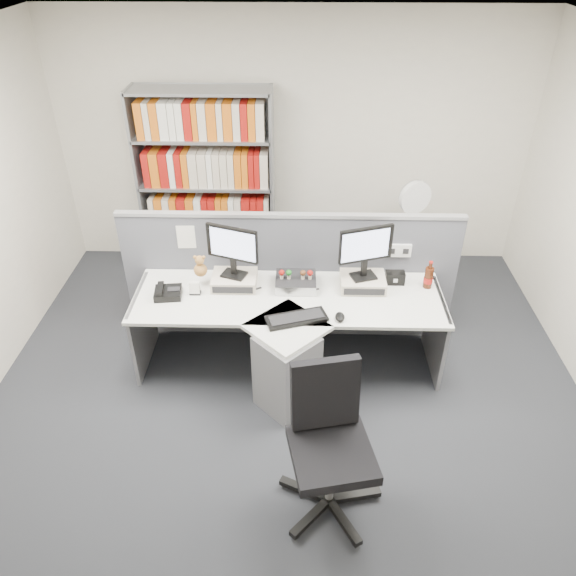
{
  "coord_description": "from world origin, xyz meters",
  "views": [
    {
      "loc": [
        0.09,
        -2.97,
        3.37
      ],
      "look_at": [
        0.0,
        0.65,
        0.92
      ],
      "focal_mm": 34.42,
      "sensor_mm": 36.0,
      "label": 1
    }
  ],
  "objects_px": {
    "speaker": "(395,278)",
    "filing_cabinet": "(406,263)",
    "office_chair": "(329,438)",
    "monitor_left": "(232,247)",
    "monitor_right": "(366,248)",
    "desk_fan": "(414,201)",
    "desktop_pc": "(296,282)",
    "mouse": "(340,317)",
    "desk": "(288,338)",
    "desk_calendar": "(195,289)",
    "cola_bottle": "(428,278)",
    "desk_phone": "(167,292)",
    "shelving_unit": "(207,188)",
    "keyboard": "(296,318)"
  },
  "relations": [
    {
      "from": "monitor_right",
      "to": "office_chair",
      "type": "height_order",
      "value": "monitor_right"
    },
    {
      "from": "desk_phone",
      "to": "desk_calendar",
      "type": "bearing_deg",
      "value": 10.29
    },
    {
      "from": "desk_phone",
      "to": "cola_bottle",
      "type": "relative_size",
      "value": 0.95
    },
    {
      "from": "shelving_unit",
      "to": "office_chair",
      "type": "height_order",
      "value": "shelving_unit"
    },
    {
      "from": "desk",
      "to": "keyboard",
      "type": "xyz_separation_m",
      "value": [
        0.07,
        -0.1,
        0.28
      ]
    },
    {
      "from": "desk",
      "to": "office_chair",
      "type": "relative_size",
      "value": 2.42
    },
    {
      "from": "mouse",
      "to": "desk_fan",
      "type": "xyz_separation_m",
      "value": [
        0.79,
        1.48,
        0.31
      ]
    },
    {
      "from": "desktop_pc",
      "to": "desk_calendar",
      "type": "relative_size",
      "value": 3.02
    },
    {
      "from": "office_chair",
      "to": "monitor_left",
      "type": "bearing_deg",
      "value": 116.34
    },
    {
      "from": "desk",
      "to": "desktop_pc",
      "type": "height_order",
      "value": "desktop_pc"
    },
    {
      "from": "desk_fan",
      "to": "keyboard",
      "type": "bearing_deg",
      "value": -127.03
    },
    {
      "from": "desk",
      "to": "shelving_unit",
      "type": "xyz_separation_m",
      "value": [
        -0.9,
        1.85,
        0.52
      ]
    },
    {
      "from": "keyboard",
      "to": "speaker",
      "type": "relative_size",
      "value": 3.11
    },
    {
      "from": "filing_cabinet",
      "to": "cola_bottle",
      "type": "bearing_deg",
      "value": -90.73
    },
    {
      "from": "desk_calendar",
      "to": "speaker",
      "type": "xyz_separation_m",
      "value": [
        1.7,
        0.21,
        0.01
      ]
    },
    {
      "from": "filing_cabinet",
      "to": "desk_fan",
      "type": "bearing_deg",
      "value": -90.0
    },
    {
      "from": "monitor_left",
      "to": "shelving_unit",
      "type": "distance_m",
      "value": 1.53
    },
    {
      "from": "cola_bottle",
      "to": "shelving_unit",
      "type": "xyz_separation_m",
      "value": [
        -2.09,
        1.45,
        0.16
      ]
    },
    {
      "from": "desktop_pc",
      "to": "office_chair",
      "type": "height_order",
      "value": "office_chair"
    },
    {
      "from": "desk",
      "to": "shelving_unit",
      "type": "height_order",
      "value": "shelving_unit"
    },
    {
      "from": "mouse",
      "to": "speaker",
      "type": "xyz_separation_m",
      "value": [
        0.5,
        0.53,
        0.03
      ]
    },
    {
      "from": "monitor_left",
      "to": "desk_calendar",
      "type": "bearing_deg",
      "value": -156.77
    },
    {
      "from": "office_chair",
      "to": "desk_phone",
      "type": "bearing_deg",
      "value": 133.79
    },
    {
      "from": "monitor_right",
      "to": "desk_fan",
      "type": "relative_size",
      "value": 0.83
    },
    {
      "from": "desk_calendar",
      "to": "speaker",
      "type": "bearing_deg",
      "value": 6.89
    },
    {
      "from": "desk_calendar",
      "to": "mouse",
      "type": "bearing_deg",
      "value": -15.21
    },
    {
      "from": "office_chair",
      "to": "mouse",
      "type": "bearing_deg",
      "value": 83.74
    },
    {
      "from": "desk_phone",
      "to": "desk",
      "type": "bearing_deg",
      "value": -11.48
    },
    {
      "from": "desk",
      "to": "speaker",
      "type": "relative_size",
      "value": 15.7
    },
    {
      "from": "desk_phone",
      "to": "desk_fan",
      "type": "xyz_separation_m",
      "value": [
        2.21,
        1.19,
        0.3
      ]
    },
    {
      "from": "monitor_right",
      "to": "filing_cabinet",
      "type": "xyz_separation_m",
      "value": [
        0.57,
        1.02,
        -0.75
      ]
    },
    {
      "from": "keyboard",
      "to": "desk_calendar",
      "type": "xyz_separation_m",
      "value": [
        -0.86,
        0.34,
        0.03
      ]
    },
    {
      "from": "desk_calendar",
      "to": "cola_bottle",
      "type": "xyz_separation_m",
      "value": [
        1.97,
        0.15,
        0.05
      ]
    },
    {
      "from": "shelving_unit",
      "to": "office_chair",
      "type": "relative_size",
      "value": 1.86
    },
    {
      "from": "desk",
      "to": "desktop_pc",
      "type": "relative_size",
      "value": 7.58
    },
    {
      "from": "monitor_left",
      "to": "desk_fan",
      "type": "relative_size",
      "value": 0.82
    },
    {
      "from": "monitor_left",
      "to": "speaker",
      "type": "distance_m",
      "value": 1.42
    },
    {
      "from": "filing_cabinet",
      "to": "office_chair",
      "type": "height_order",
      "value": "office_chair"
    },
    {
      "from": "shelving_unit",
      "to": "desk_fan",
      "type": "xyz_separation_m",
      "value": [
        2.1,
        -0.45,
        0.08
      ]
    },
    {
      "from": "mouse",
      "to": "cola_bottle",
      "type": "relative_size",
      "value": 0.48
    },
    {
      "from": "desk_calendar",
      "to": "shelving_unit",
      "type": "height_order",
      "value": "shelving_unit"
    },
    {
      "from": "desk",
      "to": "monitor_right",
      "type": "xyz_separation_m",
      "value": [
        0.63,
        0.38,
        0.65
      ]
    },
    {
      "from": "speaker",
      "to": "filing_cabinet",
      "type": "relative_size",
      "value": 0.24
    },
    {
      "from": "desktop_pc",
      "to": "monitor_right",
      "type": "bearing_deg",
      "value": 0.88
    },
    {
      "from": "monitor_left",
      "to": "monitor_right",
      "type": "bearing_deg",
      "value": 0.0
    },
    {
      "from": "desk_phone",
      "to": "keyboard",
      "type": "bearing_deg",
      "value": -15.64
    },
    {
      "from": "mouse",
      "to": "speaker",
      "type": "relative_size",
      "value": 0.73
    },
    {
      "from": "desktop_pc",
      "to": "keyboard",
      "type": "distance_m",
      "value": 0.47
    },
    {
      "from": "desktop_pc",
      "to": "mouse",
      "type": "bearing_deg",
      "value": -52.04
    },
    {
      "from": "office_chair",
      "to": "desktop_pc",
      "type": "bearing_deg",
      "value": 98.77
    }
  ]
}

